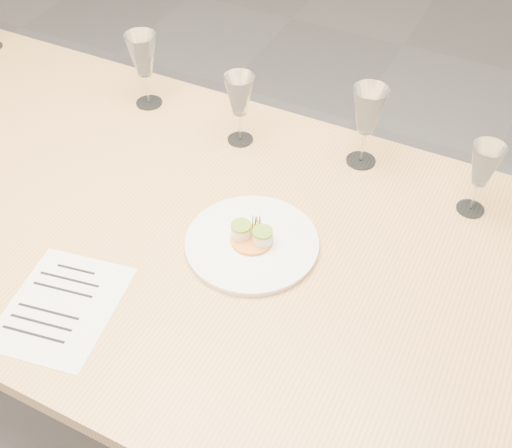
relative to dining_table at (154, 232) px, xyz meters
The scene contains 8 objects.
ground 0.68m from the dining_table, ahead, with size 7.00×7.00×0.00m, color slate.
dining_table is the anchor object (origin of this frame).
dinner_plate 0.27m from the dining_table, ahead, with size 0.29×0.29×0.08m.
recipe_sheet 0.32m from the dining_table, 91.48° to the right, with size 0.25×0.30×0.00m.
wine_glass_1 0.49m from the dining_table, 123.86° to the left, with size 0.08×0.08×0.21m.
wine_glass_2 0.39m from the dining_table, 79.59° to the left, with size 0.08×0.08×0.19m.
wine_glass_3 0.58m from the dining_table, 46.24° to the left, with size 0.08×0.08×0.21m.
wine_glass_4 0.76m from the dining_table, 26.99° to the left, with size 0.07×0.07×0.18m.
Camera 1 is at (0.69, -0.84, 1.77)m, focal length 45.00 mm.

